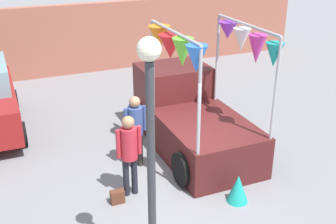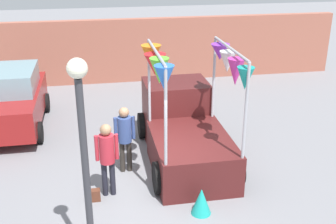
# 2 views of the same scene
# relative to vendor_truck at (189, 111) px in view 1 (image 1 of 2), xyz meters

# --- Properties ---
(ground_plane) EXTENTS (60.00, 60.00, 0.00)m
(ground_plane) POSITION_rel_vendor_truck_xyz_m (-0.88, -1.47, -0.91)
(ground_plane) COLOR slate
(vendor_truck) EXTENTS (2.40, 4.08, 3.23)m
(vendor_truck) POSITION_rel_vendor_truck_xyz_m (0.00, 0.00, 0.00)
(vendor_truck) COLOR #4C1919
(vendor_truck) RESTS_ON ground
(person_customer) EXTENTS (0.53, 0.34, 1.78)m
(person_customer) POSITION_rel_vendor_truck_xyz_m (-2.09, -1.61, 0.18)
(person_customer) COLOR black
(person_customer) RESTS_ON ground
(person_vendor) EXTENTS (0.53, 0.34, 1.75)m
(person_vendor) POSITION_rel_vendor_truck_xyz_m (-1.61, -0.59, 0.16)
(person_vendor) COLOR #2D2823
(person_vendor) RESTS_ON ground
(handbag) EXTENTS (0.28, 0.16, 0.28)m
(handbag) POSITION_rel_vendor_truck_xyz_m (-2.44, -1.81, -0.77)
(handbag) COLOR #592D1E
(handbag) RESTS_ON ground
(street_lamp) EXTENTS (0.32, 0.32, 3.91)m
(street_lamp) POSITION_rel_vendor_truck_xyz_m (-2.50, -3.97, 1.64)
(street_lamp) COLOR #333338
(street_lamp) RESTS_ON ground
(brick_boundary_wall) EXTENTS (18.00, 0.36, 2.60)m
(brick_boundary_wall) POSITION_rel_vendor_truck_xyz_m (-0.88, 6.96, 0.39)
(brick_boundary_wall) COLOR #9E5947
(brick_boundary_wall) RESTS_ON ground
(folded_kite_bundle_teal) EXTENTS (0.53, 0.53, 0.60)m
(folded_kite_bundle_teal) POSITION_rel_vendor_truck_xyz_m (-0.17, -2.70, -0.61)
(folded_kite_bundle_teal) COLOR teal
(folded_kite_bundle_teal) RESTS_ON ground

